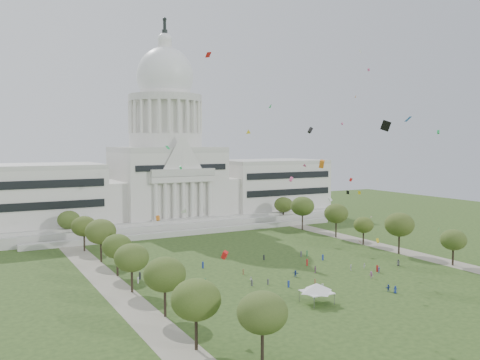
% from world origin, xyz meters
% --- Properties ---
extents(ground, '(400.00, 400.00, 0.00)m').
position_xyz_m(ground, '(0.00, 0.00, 0.00)').
color(ground, '#2A4119').
rests_on(ground, ground).
extents(capitol, '(160.00, 64.50, 91.30)m').
position_xyz_m(capitol, '(0.00, 113.59, 22.30)').
color(capitol, '#B8B6AC').
rests_on(capitol, ground).
extents(path_left, '(8.00, 160.00, 0.04)m').
position_xyz_m(path_left, '(-48.00, 30.00, 0.02)').
color(path_left, gray).
rests_on(path_left, ground).
extents(path_right, '(8.00, 160.00, 0.04)m').
position_xyz_m(path_right, '(48.00, 30.00, 0.02)').
color(path_right, gray).
rests_on(path_right, ground).
extents(row_tree_l_0, '(8.85, 8.85, 12.59)m').
position_xyz_m(row_tree_l_0, '(-45.26, -21.68, 8.95)').
color(row_tree_l_0, black).
rests_on(row_tree_l_0, ground).
extents(row_tree_l_1, '(8.86, 8.86, 12.59)m').
position_xyz_m(row_tree_l_1, '(-44.07, -2.96, 8.95)').
color(row_tree_l_1, black).
rests_on(row_tree_l_1, ground).
extents(row_tree_r_1, '(7.58, 7.58, 10.78)m').
position_xyz_m(row_tree_r_1, '(46.22, -1.75, 7.66)').
color(row_tree_r_1, black).
rests_on(row_tree_r_1, ground).
extents(row_tree_l_2, '(8.42, 8.42, 11.97)m').
position_xyz_m(row_tree_l_2, '(-45.04, 17.30, 8.51)').
color(row_tree_l_2, black).
rests_on(row_tree_l_2, ground).
extents(row_tree_r_2, '(9.55, 9.55, 13.58)m').
position_xyz_m(row_tree_r_2, '(44.17, 17.44, 9.66)').
color(row_tree_r_2, black).
rests_on(row_tree_r_2, ground).
extents(row_tree_l_3, '(8.12, 8.12, 11.55)m').
position_xyz_m(row_tree_l_3, '(-44.09, 33.92, 8.21)').
color(row_tree_l_3, black).
rests_on(row_tree_l_3, ground).
extents(row_tree_r_3, '(7.01, 7.01, 9.98)m').
position_xyz_m(row_tree_r_3, '(44.40, 34.48, 7.08)').
color(row_tree_r_3, black).
rests_on(row_tree_r_3, ground).
extents(row_tree_l_4, '(9.29, 9.29, 13.21)m').
position_xyz_m(row_tree_l_4, '(-44.08, 52.42, 9.39)').
color(row_tree_l_4, black).
rests_on(row_tree_l_4, ground).
extents(row_tree_r_4, '(9.19, 9.19, 13.06)m').
position_xyz_m(row_tree_r_4, '(44.76, 50.04, 9.29)').
color(row_tree_r_4, black).
rests_on(row_tree_r_4, ground).
extents(row_tree_l_5, '(8.33, 8.33, 11.85)m').
position_xyz_m(row_tree_l_5, '(-45.22, 71.01, 8.42)').
color(row_tree_l_5, black).
rests_on(row_tree_l_5, ground).
extents(row_tree_r_5, '(9.82, 9.82, 13.96)m').
position_xyz_m(row_tree_r_5, '(43.49, 70.19, 9.93)').
color(row_tree_r_5, black).
rests_on(row_tree_r_5, ground).
extents(row_tree_l_6, '(8.19, 8.19, 11.64)m').
position_xyz_m(row_tree_l_6, '(-46.87, 89.14, 8.27)').
color(row_tree_l_6, black).
rests_on(row_tree_l_6, ground).
extents(row_tree_r_6, '(8.42, 8.42, 11.97)m').
position_xyz_m(row_tree_r_6, '(45.96, 88.13, 8.51)').
color(row_tree_r_6, black).
rests_on(row_tree_r_6, ground).
extents(near_tree_0, '(8.47, 8.47, 12.04)m').
position_xyz_m(near_tree_0, '(-38.00, -32.00, 8.56)').
color(near_tree_0, black).
rests_on(near_tree_0, ground).
extents(event_tent, '(8.69, 8.69, 4.70)m').
position_xyz_m(event_tent, '(-10.90, -10.97, 3.65)').
color(event_tent, '#4C4C4C').
rests_on(event_tent, ground).
extents(person_0, '(1.08, 1.16, 1.99)m').
position_xyz_m(person_0, '(31.64, 5.56, 1.00)').
color(person_0, '#4C4C51').
rests_on(person_0, ground).
extents(person_2, '(0.87, 0.78, 1.53)m').
position_xyz_m(person_2, '(20.83, 8.09, 0.77)').
color(person_2, silver).
rests_on(person_2, ground).
extents(person_3, '(1.14, 1.33, 1.83)m').
position_xyz_m(person_3, '(15.05, -0.80, 0.91)').
color(person_3, '#994C8C').
rests_on(person_3, ground).
extents(person_4, '(0.92, 1.26, 1.92)m').
position_xyz_m(person_4, '(5.26, 10.91, 0.96)').
color(person_4, '#994C8C').
rests_on(person_4, ground).
extents(person_5, '(1.68, 1.69, 1.84)m').
position_xyz_m(person_5, '(-2.13, 9.93, 0.92)').
color(person_5, navy).
rests_on(person_5, ground).
extents(person_6, '(0.96, 1.08, 1.86)m').
position_xyz_m(person_6, '(10.34, -14.03, 0.93)').
color(person_6, navy).
rests_on(person_6, ground).
extents(person_7, '(0.73, 0.79, 1.75)m').
position_xyz_m(person_7, '(-9.88, -8.69, 0.88)').
color(person_7, navy).
rests_on(person_7, ground).
extents(person_8, '(0.78, 0.56, 1.47)m').
position_xyz_m(person_8, '(-15.21, 11.37, 0.73)').
color(person_8, silver).
rests_on(person_8, ground).
extents(person_9, '(1.17, 0.99, 1.62)m').
position_xyz_m(person_9, '(20.67, 2.10, 0.81)').
color(person_9, navy).
rests_on(person_9, ground).
extents(person_10, '(0.91, 1.17, 1.76)m').
position_xyz_m(person_10, '(15.79, 8.16, 0.88)').
color(person_10, silver).
rests_on(person_10, ground).
extents(person_11, '(1.61, 0.67, 1.73)m').
position_xyz_m(person_11, '(10.09, -11.98, 0.86)').
color(person_11, navy).
rests_on(person_11, ground).
extents(distant_crowd, '(63.00, 34.69, 1.92)m').
position_xyz_m(distant_crowd, '(-12.45, 15.76, 0.87)').
color(distant_crowd, olive).
rests_on(distant_crowd, ground).
extents(kite_swarm, '(95.52, 96.78, 58.06)m').
position_xyz_m(kite_swarm, '(0.11, 6.71, 25.98)').
color(kite_swarm, '#E54C8C').
rests_on(kite_swarm, ground).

